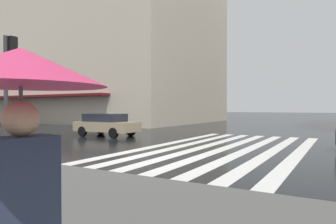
{
  "coord_description": "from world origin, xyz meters",
  "views": [
    {
      "loc": [
        -8.99,
        -5.83,
        1.79
      ],
      "look_at": [
        3.13,
        1.18,
        1.59
      ],
      "focal_mm": 32.4,
      "sensor_mm": 36.0,
      "label": 1
    }
  ],
  "objects": [
    {
      "name": "traffic_signal_post",
      "position": [
        -3.56,
        2.74,
        2.85
      ],
      "size": [
        0.44,
        0.3,
        3.75
      ],
      "color": "#333338",
      "rests_on": "sidewalk_pavement"
    },
    {
      "name": "pedestrian_approaching_kerb",
      "position": [
        -7.83,
        -4.12,
        1.79
      ],
      "size": [
        1.05,
        1.05,
        2.01
      ],
      "color": "#2D3851",
      "rests_on": "sidewalk_pavement"
    },
    {
      "name": "ground_plane",
      "position": [
        0.0,
        0.0,
        0.0
      ],
      "size": [
        220.0,
        220.0,
        0.0
      ],
      "primitive_type": "plane",
      "color": "black"
    },
    {
      "name": "haussmann_block_mid",
      "position": [
        22.19,
        23.17,
        10.11
      ],
      "size": [
        20.58,
        29.78,
        20.66
      ],
      "color": "beige",
      "rests_on": "ground_plane"
    },
    {
      "name": "car_champagne",
      "position": [
        5.5,
        7.03,
        0.76
      ],
      "size": [
        1.85,
        4.1,
        1.41
      ],
      "color": "tan",
      "rests_on": "ground_plane"
    },
    {
      "name": "zebra_crossing",
      "position": [
        4.0,
        -1.35,
        0.0
      ],
      "size": [
        13.0,
        6.5,
        0.01
      ],
      "color": "silver",
      "rests_on": "ground_plane"
    }
  ]
}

